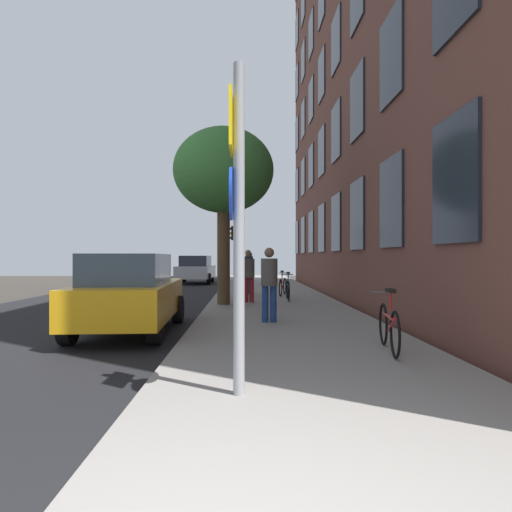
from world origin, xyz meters
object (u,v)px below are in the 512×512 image
at_px(traffic_light, 234,243).
at_px(car_0, 130,292).
at_px(bicycle_1, 288,289).
at_px(pedestrian_2, 248,269).
at_px(sign_post, 237,208).
at_px(car_1, 196,269).
at_px(pedestrian_1, 249,273).
at_px(tree_near, 224,172).
at_px(pedestrian_0, 269,280).
at_px(bicycle_2, 283,286).
at_px(bicycle_0, 389,326).

bearing_deg(traffic_light, car_0, -95.96).
xyz_separation_m(traffic_light, bicycle_1, (2.05, -10.83, -1.86)).
bearing_deg(traffic_light, pedestrian_2, -85.05).
bearing_deg(sign_post, car_1, 97.19).
bearing_deg(traffic_light, car_1, 158.37).
height_order(pedestrian_1, car_0, pedestrian_1).
xyz_separation_m(tree_near, car_0, (-1.70, -4.59, -3.33)).
xyz_separation_m(tree_near, car_1, (-2.23, 13.00, -3.33)).
relative_size(bicycle_1, car_1, 0.41).
height_order(sign_post, pedestrian_0, sign_post).
relative_size(traffic_light, bicycle_2, 1.93).
bearing_deg(pedestrian_2, pedestrian_1, -89.87).
height_order(traffic_light, pedestrian_1, traffic_light).
bearing_deg(bicycle_0, pedestrian_1, 105.20).
height_order(bicycle_1, bicycle_2, bicycle_1).
bearing_deg(car_1, pedestrian_2, -72.12).
xyz_separation_m(traffic_light, bicycle_0, (2.82, -19.17, -1.85)).
relative_size(bicycle_2, car_1, 0.41).
bearing_deg(pedestrian_2, car_0, -106.64).
height_order(pedestrian_1, car_1, pedestrian_1).
bearing_deg(bicycle_0, bicycle_1, 95.33).
relative_size(bicycle_2, pedestrian_1, 1.03).
bearing_deg(pedestrian_0, car_0, -166.37).
bearing_deg(bicycle_0, bicycle_2, 94.50).
height_order(tree_near, car_0, tree_near).
relative_size(traffic_light, pedestrian_1, 2.00).
bearing_deg(car_1, pedestrian_1, -76.33).
bearing_deg(sign_post, pedestrian_1, 88.80).
height_order(bicycle_2, car_0, car_0).
relative_size(traffic_light, pedestrian_0, 1.96).
bearing_deg(pedestrian_2, bicycle_1, -61.44).
height_order(traffic_light, bicycle_0, traffic_light).
bearing_deg(pedestrian_1, tree_near, -141.97).
bearing_deg(sign_post, traffic_light, 91.42).
bearing_deg(pedestrian_2, bicycle_0, -78.98).
relative_size(pedestrian_0, car_0, 0.38).
height_order(sign_post, car_0, sign_post).
bearing_deg(car_1, bicycle_1, -69.77).
distance_m(sign_post, bicycle_1, 10.73).
bearing_deg(car_1, tree_near, -80.25).
distance_m(sign_post, car_0, 5.32).
relative_size(tree_near, bicycle_0, 3.18).
distance_m(bicycle_1, pedestrian_1, 1.57).
xyz_separation_m(bicycle_1, pedestrian_1, (-1.31, -0.65, 0.56)).
distance_m(pedestrian_0, car_1, 17.23).
height_order(traffic_light, car_0, traffic_light).
xyz_separation_m(bicycle_2, pedestrian_2, (-1.29, 0.58, 0.62)).
height_order(sign_post, bicycle_1, sign_post).
xyz_separation_m(bicycle_2, car_1, (-4.30, 9.89, 0.36)).
height_order(bicycle_1, pedestrian_1, pedestrian_1).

